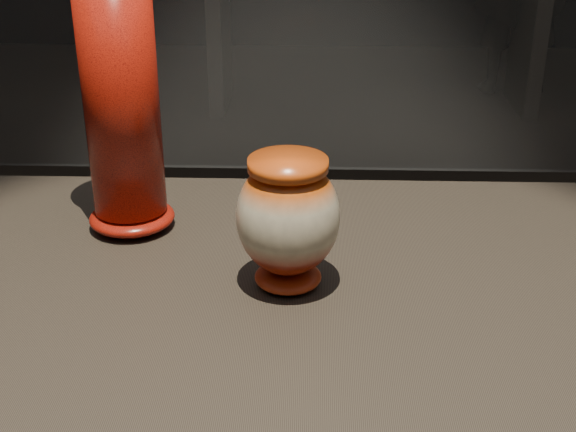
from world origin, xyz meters
The scene contains 2 objects.
main_vase centered at (-0.12, 0.06, 0.99)m, with size 0.16×0.16×0.17m.
tall_vase centered at (-0.35, 0.22, 1.09)m, with size 0.16×0.16×0.38m.
Camera 1 is at (-0.09, -0.80, 1.41)m, focal length 50.00 mm.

